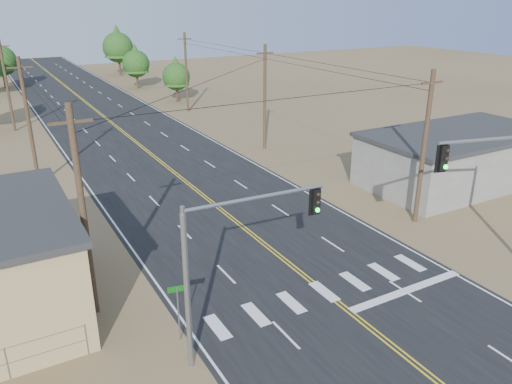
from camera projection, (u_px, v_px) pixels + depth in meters
road at (172, 171)px, 43.26m from camera, size 15.00×200.00×0.02m
building_right at (457, 159)px, 39.86m from camera, size 15.00×8.00×4.00m
utility_pole_left_near at (83, 213)px, 21.99m from camera, size 1.80×0.30×10.00m
utility_pole_left_mid at (29, 122)px, 38.23m from camera, size 1.80×0.30×10.00m
utility_pole_left_far at (7, 85)px, 54.47m from camera, size 1.80×0.30×10.00m
utility_pole_right_near at (424, 148)px, 31.59m from camera, size 1.80×0.30×10.00m
utility_pole_right_mid at (265, 97)px, 47.83m from camera, size 1.80×0.30×10.00m
utility_pole_right_far at (186, 72)px, 64.07m from camera, size 1.80×0.30×10.00m
signal_mast_left at (228, 252)px, 19.30m from camera, size 6.05×0.69×7.03m
street_sign at (178, 304)px, 21.17m from camera, size 0.80×0.19×2.72m
tree_left_far at (1, 58)px, 81.29m from camera, size 4.84×4.84×8.07m
tree_right_near at (176, 74)px, 70.74m from camera, size 3.90×3.90×6.50m
tree_right_mid at (136, 61)px, 81.15m from camera, size 4.37×4.37×7.28m
tree_right_far at (118, 44)px, 94.94m from camera, size 5.68×5.68×9.47m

